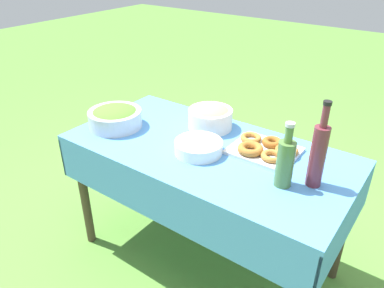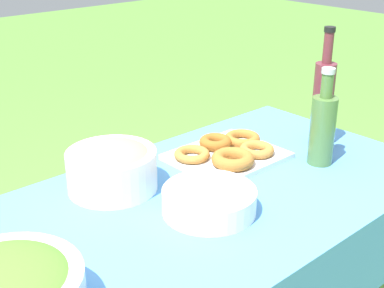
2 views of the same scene
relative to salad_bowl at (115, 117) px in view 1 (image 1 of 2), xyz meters
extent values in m
plane|color=#568C38|center=(0.54, 0.10, -0.79)|extent=(14.00, 14.00, 0.00)
cube|color=#4C8CD1|center=(0.54, 0.10, -0.07)|extent=(1.41, 0.71, 0.02)
cube|color=#4C8CD1|center=(0.54, -0.25, -0.19)|extent=(1.41, 0.01, 0.22)
cube|color=#4C8CD1|center=(0.54, 0.45, -0.19)|extent=(1.41, 0.01, 0.22)
cube|color=#4C8CD1|center=(-0.16, 0.10, -0.19)|extent=(0.01, 0.71, 0.22)
cube|color=#4C8CD1|center=(1.24, 0.10, -0.19)|extent=(0.01, 0.71, 0.22)
cylinder|color=#473828|center=(-0.11, -0.20, -0.43)|extent=(0.05, 0.05, 0.71)
cylinder|color=#473828|center=(-0.11, 0.39, -0.43)|extent=(0.05, 0.05, 0.71)
cylinder|color=#473828|center=(1.18, 0.39, -0.43)|extent=(0.05, 0.05, 0.71)
cylinder|color=silver|center=(0.00, 0.00, -0.01)|extent=(0.29, 0.29, 0.09)
ellipsoid|color=#51892D|center=(0.00, 0.00, 0.02)|extent=(0.25, 0.25, 0.07)
cylinder|color=white|center=(0.42, 0.29, 0.00)|extent=(0.24, 0.24, 0.11)
ellipsoid|color=tan|center=(0.42, 0.29, 0.03)|extent=(0.21, 0.21, 0.07)
cube|color=silver|center=(0.78, 0.22, -0.05)|extent=(0.31, 0.26, 0.02)
torus|color=#A36628|center=(0.74, 0.16, -0.02)|extent=(0.14, 0.14, 0.04)
torus|color=#B27533|center=(0.68, 0.27, -0.03)|extent=(0.15, 0.15, 0.03)
torus|color=#B27533|center=(0.85, 0.16, -0.03)|extent=(0.14, 0.14, 0.03)
torus|color=#A36628|center=(0.88, 0.25, -0.03)|extent=(0.15, 0.15, 0.03)
torus|color=#93561E|center=(0.79, 0.28, -0.03)|extent=(0.14, 0.14, 0.03)
cylinder|color=white|center=(0.53, 0.03, -0.05)|extent=(0.23, 0.23, 0.01)
cylinder|color=white|center=(0.53, 0.03, -0.04)|extent=(0.23, 0.23, 0.01)
cylinder|color=white|center=(0.53, 0.03, -0.03)|extent=(0.23, 0.23, 0.01)
cylinder|color=white|center=(0.53, 0.03, -0.02)|extent=(0.23, 0.23, 0.01)
cylinder|color=white|center=(0.53, 0.03, 0.00)|extent=(0.23, 0.23, 0.01)
cylinder|color=#4C7238|center=(0.97, 0.02, 0.04)|extent=(0.07, 0.07, 0.20)
cylinder|color=#4C7238|center=(0.97, 0.02, 0.18)|extent=(0.03, 0.03, 0.07)
cylinder|color=#B7B7B7|center=(0.97, 0.02, 0.22)|extent=(0.04, 0.04, 0.02)
cylinder|color=maroon|center=(1.07, 0.10, 0.07)|extent=(0.06, 0.06, 0.27)
cylinder|color=maroon|center=(1.07, 0.10, 0.25)|extent=(0.03, 0.03, 0.09)
cylinder|color=black|center=(1.07, 0.10, 0.31)|extent=(0.03, 0.03, 0.02)
camera|label=1|loc=(1.42, -1.24, 0.84)|focal=35.00mm
camera|label=2|loc=(-0.26, -0.79, 0.61)|focal=50.00mm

